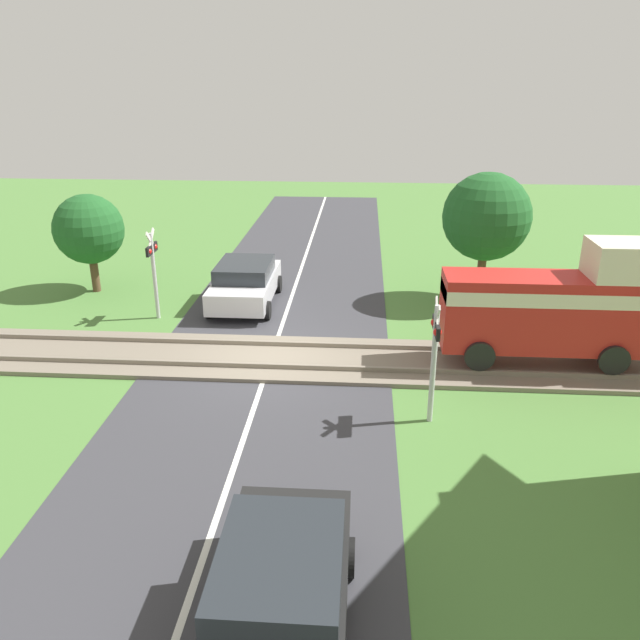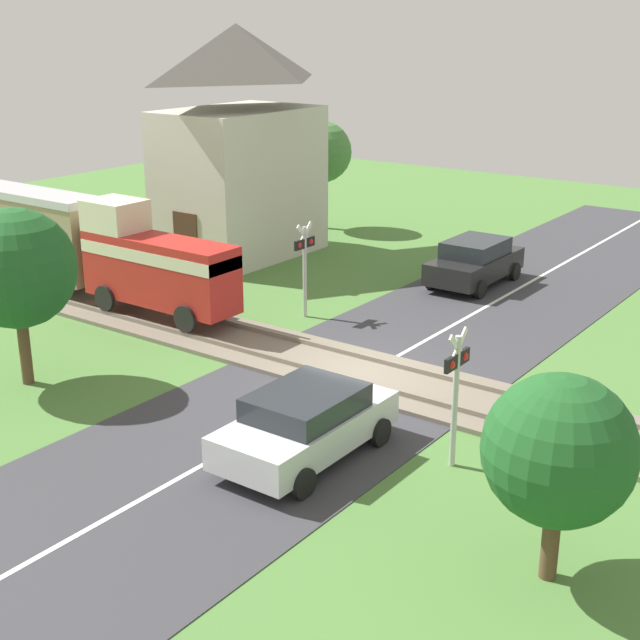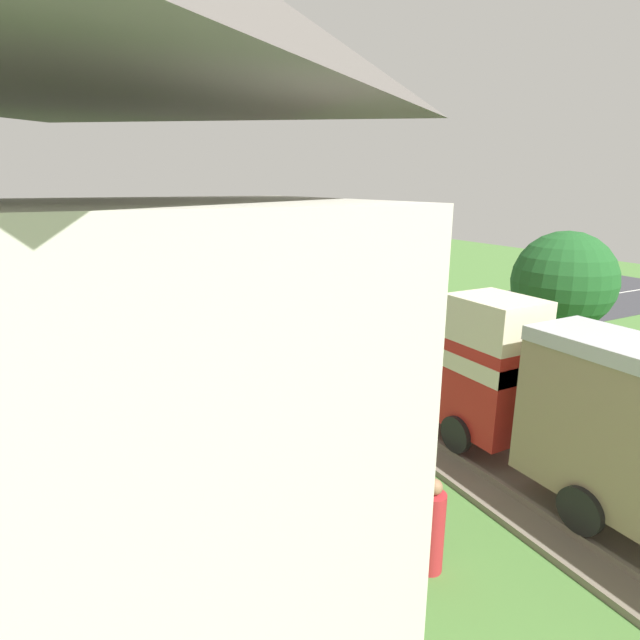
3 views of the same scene
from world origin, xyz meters
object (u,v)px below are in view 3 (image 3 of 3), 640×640
(station_building, at_px, (82,342))
(car_far_side, at_px, (12,379))
(car_near_crossing, at_px, (379,302))
(crossing_signal_west_approach, at_px, (321,271))
(train, at_px, (622,428))
(pedestrian_by_station, at_px, (432,529))
(crossing_signal_east_approach, at_px, (269,333))

(station_building, bearing_deg, car_far_side, -80.29)
(car_near_crossing, xyz_separation_m, crossing_signal_west_approach, (1.43, -2.54, 1.06))
(car_far_side, height_order, crossing_signal_west_approach, crossing_signal_west_approach)
(car_near_crossing, bearing_deg, station_building, 45.23)
(train, relative_size, car_far_side, 3.39)
(pedestrian_by_station, bearing_deg, crossing_signal_west_approach, -112.12)
(station_building, bearing_deg, crossing_signal_west_approach, -125.58)
(car_near_crossing, bearing_deg, car_far_side, 12.35)
(train, height_order, station_building, station_building)
(car_far_side, bearing_deg, crossing_signal_east_approach, 157.01)
(train, relative_size, pedestrian_by_station, 9.05)
(train, xyz_separation_m, crossing_signal_west_approach, (-2.87, -15.42, -0.04))
(station_building, bearing_deg, train, 171.14)
(crossing_signal_west_approach, bearing_deg, train, 79.45)
(pedestrian_by_station, bearing_deg, car_near_crossing, -121.31)
(crossing_signal_west_approach, height_order, pedestrian_by_station, crossing_signal_west_approach)
(car_near_crossing, xyz_separation_m, crossing_signal_east_approach, (7.17, 5.42, 1.06))
(crossing_signal_west_approach, distance_m, crossing_signal_east_approach, 9.82)
(car_near_crossing, distance_m, station_building, 16.85)
(car_near_crossing, height_order, car_far_side, car_far_side)
(station_building, xyz_separation_m, pedestrian_by_station, (-4.23, 0.45, -3.36))
(train, bearing_deg, crossing_signal_west_approach, -100.55)
(car_near_crossing, bearing_deg, crossing_signal_west_approach, -60.67)
(train, distance_m, crossing_signal_west_approach, 15.69)
(station_building, distance_m, pedestrian_by_station, 5.42)
(car_far_side, distance_m, crossing_signal_west_approach, 12.96)
(train, distance_m, car_near_crossing, 13.63)
(station_building, relative_size, pedestrian_by_station, 5.50)
(station_building, bearing_deg, car_near_crossing, -134.77)
(crossing_signal_east_approach, relative_size, pedestrian_by_station, 1.89)
(crossing_signal_west_approach, relative_size, station_building, 0.34)
(car_near_crossing, xyz_separation_m, car_far_side, (13.16, 2.88, 0.03))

